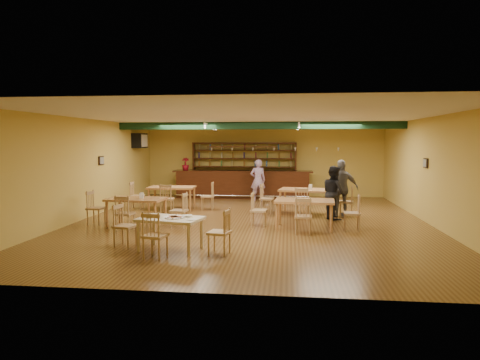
# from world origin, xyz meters

# --- Properties ---
(floor) EXTENTS (12.00, 12.00, 0.00)m
(floor) POSITION_xyz_m (0.00, 0.00, 0.00)
(floor) COLOR #553718
(floor) RESTS_ON ground
(ceiling_beam) EXTENTS (10.00, 0.30, 0.25)m
(ceiling_beam) POSITION_xyz_m (0.00, 2.80, 2.87)
(ceiling_beam) COLOR black
(ceiling_beam) RESTS_ON ceiling
(track_rail_left) EXTENTS (0.05, 2.50, 0.05)m
(track_rail_left) POSITION_xyz_m (-1.80, 3.40, 2.94)
(track_rail_left) COLOR white
(track_rail_left) RESTS_ON ceiling
(track_rail_right) EXTENTS (0.05, 2.50, 0.05)m
(track_rail_right) POSITION_xyz_m (1.40, 3.40, 2.94)
(track_rail_right) COLOR white
(track_rail_right) RESTS_ON ceiling
(ac_unit) EXTENTS (0.34, 0.70, 0.48)m
(ac_unit) POSITION_xyz_m (-4.80, 4.20, 2.35)
(ac_unit) COLOR white
(ac_unit) RESTS_ON wall_left
(picture_left) EXTENTS (0.04, 0.34, 0.28)m
(picture_left) POSITION_xyz_m (-4.97, 1.00, 1.70)
(picture_left) COLOR black
(picture_left) RESTS_ON wall_left
(picture_right) EXTENTS (0.04, 0.34, 0.28)m
(picture_right) POSITION_xyz_m (4.97, 0.50, 1.70)
(picture_right) COLOR black
(picture_right) RESTS_ON wall_right
(bar_counter) EXTENTS (5.68, 0.85, 1.13)m
(bar_counter) POSITION_xyz_m (-0.80, 5.15, 0.56)
(bar_counter) COLOR #33160A
(bar_counter) RESTS_ON ground
(back_bar_hutch) EXTENTS (4.39, 0.40, 2.28)m
(back_bar_hutch) POSITION_xyz_m (-0.80, 5.78, 1.14)
(back_bar_hutch) COLOR #33160A
(back_bar_hutch) RESTS_ON ground
(poinsettia) EXTENTS (0.37, 0.37, 0.52)m
(poinsettia) POSITION_xyz_m (-3.19, 5.15, 1.39)
(poinsettia) COLOR maroon
(poinsettia) RESTS_ON bar_counter
(dining_table_a) EXTENTS (1.60, 1.00, 0.78)m
(dining_table_a) POSITION_xyz_m (-2.89, 1.91, 0.39)
(dining_table_a) COLOR #AB6B3C
(dining_table_a) RESTS_ON ground
(dining_table_b) EXTENTS (1.76, 1.23, 0.81)m
(dining_table_b) POSITION_xyz_m (1.61, 1.38, 0.40)
(dining_table_b) COLOR #AB6B3C
(dining_table_b) RESTS_ON ground
(dining_table_c) EXTENTS (1.60, 1.03, 0.77)m
(dining_table_c) POSITION_xyz_m (-3.08, -1.01, 0.38)
(dining_table_c) COLOR #AB6B3C
(dining_table_c) RESTS_ON ground
(dining_table_d) EXTENTS (1.61, 1.04, 0.78)m
(dining_table_d) POSITION_xyz_m (1.49, -0.90, 0.39)
(dining_table_d) COLOR #AB6B3C
(dining_table_d) RESTS_ON ground
(near_table) EXTENTS (1.44, 1.07, 0.70)m
(near_table) POSITION_xyz_m (-1.43, -3.51, 0.35)
(near_table) COLOR tan
(near_table) RESTS_ON ground
(pizza_tray) EXTENTS (0.53, 0.53, 0.01)m
(pizza_tray) POSITION_xyz_m (-1.33, -3.51, 0.71)
(pizza_tray) COLOR silver
(pizza_tray) RESTS_ON near_table
(parmesan_shaker) EXTENTS (0.09, 0.09, 0.11)m
(parmesan_shaker) POSITION_xyz_m (-1.85, -3.65, 0.76)
(parmesan_shaker) COLOR #EAE5C6
(parmesan_shaker) RESTS_ON near_table
(napkin_stack) EXTENTS (0.24, 0.21, 0.03)m
(napkin_stack) POSITION_xyz_m (-1.10, -3.32, 0.72)
(napkin_stack) COLOR white
(napkin_stack) RESTS_ON near_table
(pizza_server) EXTENTS (0.33, 0.15, 0.00)m
(pizza_server) POSITION_xyz_m (-1.19, -3.46, 0.72)
(pizza_server) COLOR silver
(pizza_server) RESTS_ON pizza_tray
(side_plate) EXTENTS (0.26, 0.26, 0.01)m
(side_plate) POSITION_xyz_m (-0.91, -3.69, 0.71)
(side_plate) COLOR white
(side_plate) RESTS_ON near_table
(patron_bar) EXTENTS (0.65, 0.48, 1.63)m
(patron_bar) POSITION_xyz_m (-0.11, 4.33, 0.81)
(patron_bar) COLOR purple
(patron_bar) RESTS_ON ground
(patron_right_a) EXTENTS (0.85, 0.94, 1.60)m
(patron_right_a) POSITION_xyz_m (2.41, 0.58, 0.80)
(patron_right_a) COLOR black
(patron_right_a) RESTS_ON ground
(patron_right_b) EXTENTS (1.08, 0.56, 1.76)m
(patron_right_b) POSITION_xyz_m (2.69, 1.10, 0.88)
(patron_right_b) COLOR slate
(patron_right_b) RESTS_ON ground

